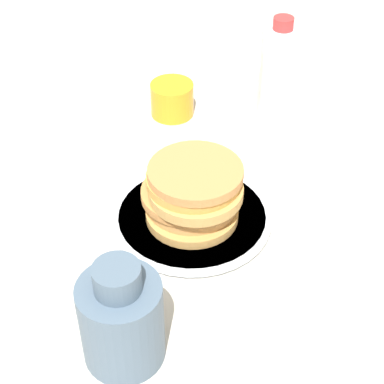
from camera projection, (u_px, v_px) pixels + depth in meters
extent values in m
plane|color=#BCB7AD|center=(167.00, 212.00, 0.94)|extent=(4.00, 4.00, 0.00)
cylinder|color=silver|center=(192.00, 217.00, 0.92)|extent=(0.21, 0.21, 0.01)
cylinder|color=silver|center=(192.00, 216.00, 0.92)|extent=(0.23, 0.23, 0.01)
cylinder|color=tan|center=(192.00, 213.00, 0.91)|extent=(0.13, 0.13, 0.01)
cylinder|color=#B9854C|center=(192.00, 200.00, 0.91)|extent=(0.13, 0.13, 0.02)
cylinder|color=#C18144|center=(188.00, 193.00, 0.90)|extent=(0.13, 0.13, 0.01)
cylinder|color=tan|center=(196.00, 191.00, 0.88)|extent=(0.13, 0.13, 0.02)
cylinder|color=#C99042|center=(193.00, 179.00, 0.88)|extent=(0.13, 0.13, 0.01)
cylinder|color=#C07E46|center=(195.00, 172.00, 0.87)|extent=(0.13, 0.13, 0.01)
cylinder|color=orange|center=(172.00, 99.00, 1.12)|extent=(0.08, 0.08, 0.06)
cylinder|color=#4C6075|center=(122.00, 322.00, 0.72)|extent=(0.10, 0.10, 0.11)
cylinder|color=#4C6075|center=(117.00, 279.00, 0.67)|extent=(0.05, 0.05, 0.03)
cylinder|color=silver|center=(277.00, 87.00, 1.02)|extent=(0.06, 0.06, 0.20)
cylinder|color=red|center=(283.00, 23.00, 0.95)|extent=(0.03, 0.03, 0.02)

